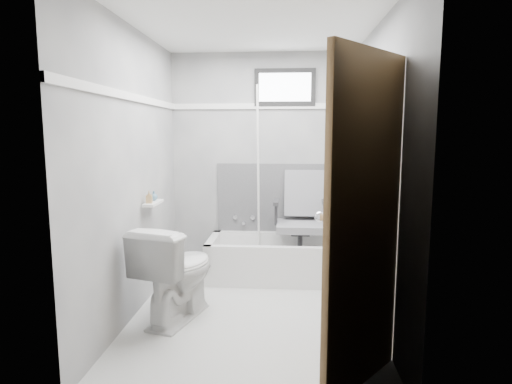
# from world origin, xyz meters

# --- Properties ---
(floor) EXTENTS (2.60, 2.60, 0.00)m
(floor) POSITION_xyz_m (0.00, 0.00, 0.00)
(floor) COLOR white
(floor) RESTS_ON ground
(ceiling) EXTENTS (2.60, 2.60, 0.00)m
(ceiling) POSITION_xyz_m (0.00, 0.00, 2.40)
(ceiling) COLOR silver
(ceiling) RESTS_ON floor
(wall_back) EXTENTS (2.00, 0.02, 2.40)m
(wall_back) POSITION_xyz_m (0.00, 1.30, 1.20)
(wall_back) COLOR slate
(wall_back) RESTS_ON floor
(wall_front) EXTENTS (2.00, 0.02, 2.40)m
(wall_front) POSITION_xyz_m (0.00, -1.30, 1.20)
(wall_front) COLOR slate
(wall_front) RESTS_ON floor
(wall_left) EXTENTS (0.02, 2.60, 2.40)m
(wall_left) POSITION_xyz_m (-1.00, 0.00, 1.20)
(wall_left) COLOR slate
(wall_left) RESTS_ON floor
(wall_right) EXTENTS (0.02, 2.60, 2.40)m
(wall_right) POSITION_xyz_m (1.00, 0.00, 1.20)
(wall_right) COLOR slate
(wall_right) RESTS_ON floor
(bathtub) EXTENTS (1.50, 0.70, 0.42)m
(bathtub) POSITION_xyz_m (0.21, 0.93, 0.21)
(bathtub) COLOR silver
(bathtub) RESTS_ON floor
(office_chair) EXTENTS (0.59, 0.59, 1.01)m
(office_chair) POSITION_xyz_m (0.43, 0.98, 0.63)
(office_chair) COLOR slate
(office_chair) RESTS_ON bathtub
(toilet) EXTENTS (0.67, 0.90, 0.79)m
(toilet) POSITION_xyz_m (-0.62, -0.13, 0.40)
(toilet) COLOR white
(toilet) RESTS_ON floor
(door) EXTENTS (0.78, 0.78, 2.00)m
(door) POSITION_xyz_m (0.98, -1.28, 1.00)
(door) COLOR brown
(door) RESTS_ON floor
(window) EXTENTS (0.66, 0.04, 0.40)m
(window) POSITION_xyz_m (0.25, 1.29, 2.02)
(window) COLOR black
(window) RESTS_ON wall_back
(backerboard) EXTENTS (1.50, 0.02, 0.78)m
(backerboard) POSITION_xyz_m (0.25, 1.29, 0.80)
(backerboard) COLOR #4C4C4F
(backerboard) RESTS_ON wall_back
(trim_back) EXTENTS (2.00, 0.02, 0.06)m
(trim_back) POSITION_xyz_m (0.00, 1.29, 1.82)
(trim_back) COLOR white
(trim_back) RESTS_ON wall_back
(trim_left) EXTENTS (0.02, 2.60, 0.06)m
(trim_left) POSITION_xyz_m (-0.99, 0.00, 1.82)
(trim_left) COLOR white
(trim_left) RESTS_ON wall_left
(pole) EXTENTS (0.02, 0.36, 1.92)m
(pole) POSITION_xyz_m (-0.02, 1.06, 1.05)
(pole) COLOR white
(pole) RESTS_ON bathtub
(shelf) EXTENTS (0.10, 0.32, 0.02)m
(shelf) POSITION_xyz_m (-0.93, 0.28, 0.90)
(shelf) COLOR white
(shelf) RESTS_ON wall_left
(soap_bottle_a) EXTENTS (0.06, 0.06, 0.12)m
(soap_bottle_a) POSITION_xyz_m (-0.94, 0.20, 0.97)
(soap_bottle_a) COLOR #A78553
(soap_bottle_a) RESTS_ON shelf
(soap_bottle_b) EXTENTS (0.09, 0.09, 0.09)m
(soap_bottle_b) POSITION_xyz_m (-0.94, 0.34, 0.96)
(soap_bottle_b) COLOR slate
(soap_bottle_b) RESTS_ON shelf
(faucet) EXTENTS (0.26, 0.10, 0.16)m
(faucet) POSITION_xyz_m (-0.20, 1.27, 0.55)
(faucet) COLOR silver
(faucet) RESTS_ON wall_back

